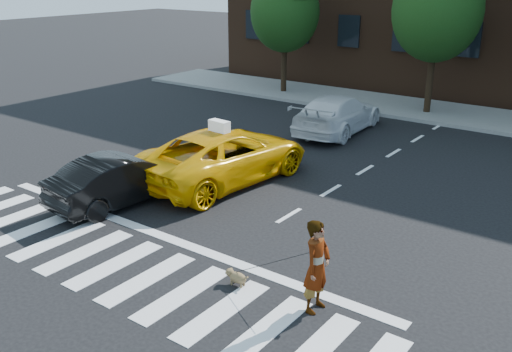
% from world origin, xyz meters
% --- Properties ---
extents(ground, '(120.00, 120.00, 0.00)m').
position_xyz_m(ground, '(0.00, 0.00, 0.00)').
color(ground, black).
rests_on(ground, ground).
extents(crosswalk, '(13.00, 2.40, 0.01)m').
position_xyz_m(crosswalk, '(0.00, 0.00, 0.01)').
color(crosswalk, silver).
rests_on(crosswalk, ground).
extents(stop_line, '(12.00, 0.30, 0.01)m').
position_xyz_m(stop_line, '(0.00, 1.60, 0.01)').
color(stop_line, silver).
rests_on(stop_line, ground).
extents(sidewalk_far, '(30.00, 4.00, 0.15)m').
position_xyz_m(sidewalk_far, '(0.00, 17.50, 0.07)').
color(sidewalk_far, slate).
rests_on(sidewalk_far, ground).
extents(tree_left, '(3.39, 3.38, 6.50)m').
position_xyz_m(tree_left, '(-6.97, 17.00, 4.44)').
color(tree_left, black).
rests_on(tree_left, ground).
extents(taxi, '(3.15, 5.89, 1.57)m').
position_xyz_m(taxi, '(-1.40, 5.45, 0.79)').
color(taxi, '#E8A504').
rests_on(taxi, ground).
extents(black_sedan, '(1.88, 4.24, 1.35)m').
position_xyz_m(black_sedan, '(-2.54, 2.50, 0.68)').
color(black_sedan, black).
rests_on(black_sedan, ground).
extents(white_suv, '(2.45, 5.16, 1.45)m').
position_xyz_m(white_suv, '(-1.31, 12.24, 0.73)').
color(white_suv, silver).
rests_on(white_suv, ground).
extents(woman, '(0.44, 0.66, 1.81)m').
position_xyz_m(woman, '(4.36, 1.10, 0.90)').
color(woman, '#999999').
rests_on(woman, ground).
extents(dog, '(0.56, 0.23, 0.32)m').
position_xyz_m(dog, '(2.62, 0.90, 0.19)').
color(dog, brown).
rests_on(dog, ground).
extents(taxi_sign, '(0.67, 0.34, 0.32)m').
position_xyz_m(taxi_sign, '(-1.40, 5.25, 1.73)').
color(taxi_sign, white).
rests_on(taxi_sign, taxi).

